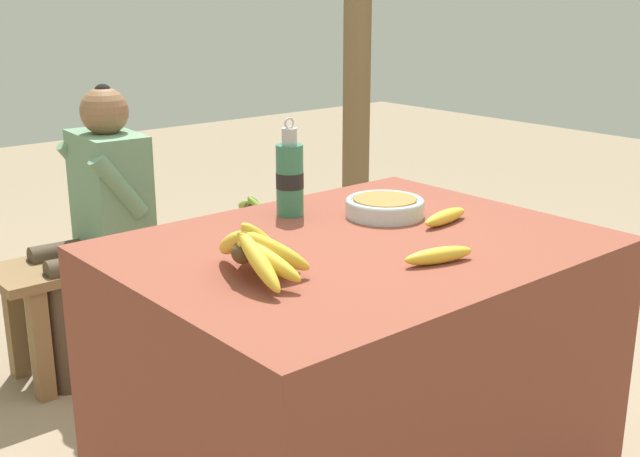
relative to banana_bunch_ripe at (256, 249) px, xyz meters
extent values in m
cube|color=brown|center=(0.35, 0.05, -0.46)|extent=(1.20, 0.92, 0.78)
sphere|color=#4C381E|center=(-0.04, 0.00, 0.00)|extent=(0.05, 0.05, 0.05)
ellipsoid|color=gold|center=(-0.04, -0.07, 0.00)|extent=(0.05, 0.18, 0.13)
ellipsoid|color=gold|center=(-0.02, -0.07, 0.00)|extent=(0.10, 0.18, 0.11)
ellipsoid|color=gold|center=(0.02, -0.04, 0.00)|extent=(0.18, 0.13, 0.13)
ellipsoid|color=gold|center=(0.02, -0.02, 0.00)|extent=(0.18, 0.07, 0.12)
ellipsoid|color=gold|center=(0.02, 0.01, 0.01)|extent=(0.16, 0.07, 0.15)
ellipsoid|color=gold|center=(0.02, 0.04, 0.00)|extent=(0.18, 0.14, 0.10)
ellipsoid|color=gold|center=(0.00, 0.05, 0.00)|extent=(0.14, 0.16, 0.12)
ellipsoid|color=gold|center=(-0.02, 0.07, 0.00)|extent=(0.10, 0.20, 0.13)
cylinder|color=silver|center=(0.57, 0.17, -0.05)|extent=(0.22, 0.22, 0.04)
torus|color=silver|center=(0.57, 0.17, -0.02)|extent=(0.22, 0.22, 0.02)
cylinder|color=olive|center=(0.57, 0.17, -0.02)|extent=(0.18, 0.18, 0.01)
cylinder|color=#337556|center=(0.38, 0.36, 0.04)|extent=(0.08, 0.08, 0.20)
cylinder|color=black|center=(0.38, 0.36, 0.04)|extent=(0.08, 0.08, 0.04)
cylinder|color=#ADADB2|center=(0.38, 0.36, 0.16)|extent=(0.04, 0.04, 0.05)
torus|color=#ADADB2|center=(0.38, 0.36, 0.20)|extent=(0.03, 0.01, 0.03)
ellipsoid|color=gold|center=(0.38, -0.20, -0.05)|extent=(0.19, 0.09, 0.04)
ellipsoid|color=gold|center=(0.65, 0.01, -0.05)|extent=(0.19, 0.06, 0.04)
cube|color=brown|center=(0.52, 1.32, -0.42)|extent=(1.40, 0.32, 0.04)
cube|color=brown|center=(-0.07, 1.20, -0.64)|extent=(0.06, 0.06, 0.41)
cube|color=brown|center=(1.12, 1.20, -0.64)|extent=(0.06, 0.06, 0.41)
cube|color=brown|center=(-0.07, 1.44, -0.64)|extent=(0.06, 0.06, 0.41)
cube|color=brown|center=(1.12, 1.44, -0.64)|extent=(0.06, 0.06, 0.41)
cylinder|color=#473828|center=(0.01, 1.21, -0.62)|extent=(0.09, 0.09, 0.45)
cylinder|color=#473828|center=(0.13, 1.21, -0.39)|extent=(0.31, 0.11, 0.09)
cylinder|color=#473828|center=(0.02, 1.40, -0.62)|extent=(0.09, 0.09, 0.45)
cylinder|color=#473828|center=(0.14, 1.39, -0.39)|extent=(0.31, 0.11, 0.09)
cube|color=slate|center=(0.27, 1.29, -0.17)|extent=(0.23, 0.35, 0.46)
cylinder|color=slate|center=(0.23, 1.13, -0.10)|extent=(0.21, 0.08, 0.25)
cylinder|color=slate|center=(0.25, 1.45, -0.10)|extent=(0.21, 0.08, 0.25)
sphere|color=brown|center=(0.27, 1.29, 0.14)|extent=(0.17, 0.17, 0.17)
sphere|color=black|center=(0.27, 1.29, 0.20)|extent=(0.07, 0.07, 0.07)
sphere|color=#4C381E|center=(0.91, 1.32, -0.34)|extent=(0.05, 0.05, 0.05)
ellipsoid|color=olive|center=(0.92, 1.26, -0.34)|extent=(0.07, 0.15, 0.12)
ellipsoid|color=olive|center=(0.97, 1.29, -0.34)|extent=(0.18, 0.10, 0.10)
ellipsoid|color=olive|center=(0.96, 1.35, -0.34)|extent=(0.15, 0.10, 0.12)
ellipsoid|color=olive|center=(0.93, 1.39, -0.34)|extent=(0.10, 0.19, 0.10)
camera|label=1|loc=(-0.98, -1.38, 0.55)|focal=45.00mm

